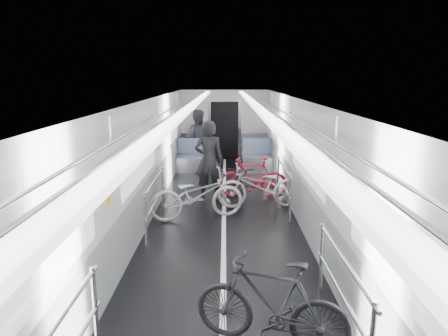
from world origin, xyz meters
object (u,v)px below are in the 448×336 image
object	(u,v)px
bike_right_far	(253,177)
bike_aisle	(241,182)
bike_right_near	(271,304)
person_seated	(197,139)
bike_left_far	(197,195)
bike_right_mid	(260,186)
person_standing	(209,160)

from	to	relation	value
bike_right_far	bike_aisle	xyz separation A→B (m)	(-0.28, -0.22, -0.06)
bike_right_near	person_seated	xyz separation A→B (m)	(-1.38, 8.80, 0.41)
bike_aisle	bike_left_far	bearing A→B (deg)	-123.67
bike_right_near	bike_right_mid	bearing A→B (deg)	-165.05
bike_right_mid	bike_aisle	world-z (taller)	bike_right_mid
bike_right_near	bike_aisle	size ratio (longest dim) A/B	1.03
bike_left_far	person_standing	xyz separation A→B (m)	(0.19, 1.35, 0.43)
bike_right_near	person_seated	world-z (taller)	person_seated
person_standing	person_seated	bearing A→B (deg)	-78.97
bike_right_near	bike_right_far	bearing A→B (deg)	-163.43
bike_left_far	person_standing	distance (m)	1.43
bike_right_far	bike_right_mid	bearing A→B (deg)	12.78
person_seated	bike_right_far	bearing A→B (deg)	116.37
bike_aisle	person_standing	distance (m)	0.91
bike_left_far	bike_right_near	world-z (taller)	bike_right_near
bike_left_far	person_standing	size ratio (longest dim) A/B	1.02
person_standing	person_seated	world-z (taller)	person_standing
person_standing	person_seated	size ratio (longest dim) A/B	1.02
bike_left_far	person_seated	distance (m)	4.87
bike_right_near	bike_right_mid	xyz separation A→B (m)	(0.28, 4.68, -0.02)
bike_right_mid	person_seated	bearing A→B (deg)	-163.21
bike_right_mid	bike_right_far	bearing A→B (deg)	-176.88
bike_right_far	person_standing	size ratio (longest dim) A/B	0.88
bike_right_near	person_seated	bearing A→B (deg)	-152.75
bike_right_mid	person_seated	distance (m)	4.47
person_standing	bike_right_far	bearing A→B (deg)	-170.73
bike_right_near	bike_right_far	distance (m)	5.44
bike_right_mid	person_standing	size ratio (longest dim) A/B	1.00
person_seated	person_standing	bearing A→B (deg)	100.08
bike_right_near	bike_aisle	xyz separation A→B (m)	(-0.11, 5.21, -0.08)
bike_left_far	bike_aisle	size ratio (longest dim) A/B	1.17
bike_right_mid	bike_aisle	distance (m)	0.66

